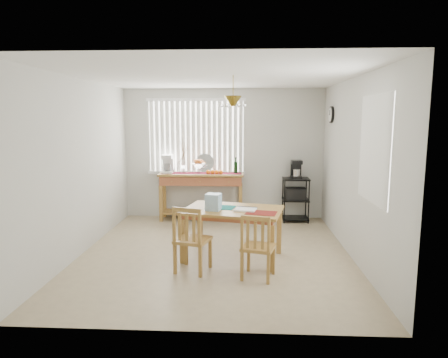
# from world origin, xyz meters

# --- Properties ---
(ground) EXTENTS (4.00, 4.50, 0.01)m
(ground) POSITION_xyz_m (0.00, 0.00, -0.01)
(ground) COLOR tan
(room_shell) EXTENTS (4.20, 4.70, 2.70)m
(room_shell) POSITION_xyz_m (0.00, 0.02, 1.69)
(room_shell) COLOR beige
(room_shell) RESTS_ON ground
(sideboard) EXTENTS (1.67, 0.47, 0.94)m
(sideboard) POSITION_xyz_m (-0.42, 2.00, 0.70)
(sideboard) COLOR #A27736
(sideboard) RESTS_ON ground
(sideboard_items) EXTENTS (1.58, 0.40, 0.72)m
(sideboard_items) POSITION_xyz_m (-0.68, 2.01, 1.09)
(sideboard_items) COLOR maroon
(sideboard_items) RESTS_ON sideboard
(wire_cart) EXTENTS (0.51, 0.40, 0.86)m
(wire_cart) POSITION_xyz_m (1.43, 1.98, 0.52)
(wire_cart) COLOR black
(wire_cart) RESTS_ON ground
(cart_items) EXTENTS (0.20, 0.24, 0.35)m
(cart_items) POSITION_xyz_m (1.43, 1.99, 1.02)
(cart_items) COLOR black
(cart_items) RESTS_ON wire_cart
(dining_table) EXTENTS (1.52, 1.15, 0.73)m
(dining_table) POSITION_xyz_m (0.26, -0.20, 0.65)
(dining_table) COLOR #A27736
(dining_table) RESTS_ON ground
(table_items) EXTENTS (1.04, 0.70, 0.23)m
(table_items) POSITION_xyz_m (0.11, -0.28, 0.82)
(table_items) COLOR #136D67
(table_items) RESTS_ON dining_table
(chair_left) EXTENTS (0.51, 0.51, 0.90)m
(chair_left) POSITION_xyz_m (-0.26, -0.75, 0.44)
(chair_left) COLOR #A27736
(chair_left) RESTS_ON ground
(chair_right) EXTENTS (0.48, 0.48, 0.84)m
(chair_right) POSITION_xyz_m (0.60, -0.94, 0.41)
(chair_right) COLOR #A27736
(chair_right) RESTS_ON ground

